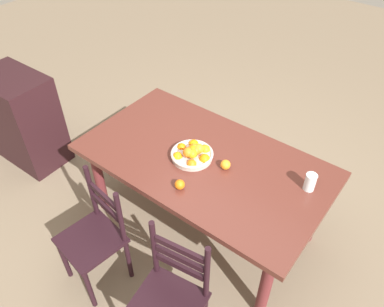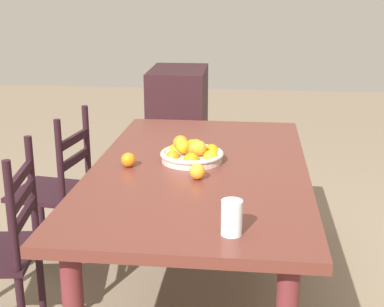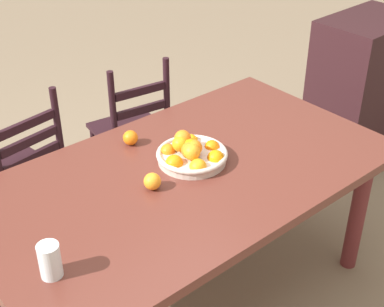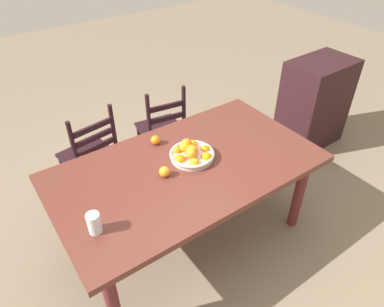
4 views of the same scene
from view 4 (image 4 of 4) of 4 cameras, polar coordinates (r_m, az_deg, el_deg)
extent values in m
plane|color=#786752|center=(2.95, -0.70, -13.20)|extent=(12.00, 12.00, 0.00)
cube|color=#582921|center=(2.44, -0.83, -2.33)|extent=(1.85, 1.04, 0.05)
cylinder|color=maroon|center=(2.26, -12.80, -22.60)|extent=(0.08, 0.08, 0.70)
cylinder|color=maroon|center=(2.91, 17.00, -6.14)|extent=(0.08, 0.08, 0.70)
cylinder|color=maroon|center=(2.75, -19.78, -10.02)|extent=(0.08, 0.08, 0.70)
cylinder|color=maroon|center=(3.31, 6.80, 1.35)|extent=(0.08, 0.08, 0.70)
cube|color=black|center=(3.34, -5.12, 4.04)|extent=(0.44, 0.44, 0.03)
cylinder|color=black|center=(3.65, -3.55, 2.92)|extent=(0.04, 0.04, 0.44)
cylinder|color=black|center=(3.56, -8.45, 1.51)|extent=(0.04, 0.04, 0.44)
cylinder|color=black|center=(3.41, -1.23, 0.11)|extent=(0.04, 0.04, 0.44)
cylinder|color=black|center=(3.30, -6.43, -1.49)|extent=(0.04, 0.04, 0.44)
cylinder|color=black|center=(3.14, -1.34, 7.08)|extent=(0.04, 0.04, 0.46)
cylinder|color=black|center=(3.03, -7.04, 5.58)|extent=(0.04, 0.04, 0.46)
cube|color=black|center=(3.10, -4.11, 5.75)|extent=(0.30, 0.07, 0.04)
cube|color=black|center=(3.04, -4.21, 7.60)|extent=(0.30, 0.07, 0.04)
cube|color=black|center=(3.17, -16.48, -0.34)|extent=(0.47, 0.47, 0.03)
cylinder|color=black|center=(3.49, -14.86, -0.64)|extent=(0.04, 0.04, 0.41)
cylinder|color=black|center=(3.38, -19.97, -3.22)|extent=(0.04, 0.04, 0.41)
cylinder|color=black|center=(3.23, -11.51, -3.45)|extent=(0.04, 0.04, 0.41)
cylinder|color=black|center=(3.12, -16.92, -6.36)|extent=(0.04, 0.04, 0.41)
cylinder|color=black|center=(2.95, -12.62, 3.57)|extent=(0.04, 0.04, 0.49)
cylinder|color=black|center=(2.83, -18.62, 0.67)|extent=(0.04, 0.04, 0.49)
cube|color=black|center=(2.93, -15.33, 1.00)|extent=(0.32, 0.07, 0.04)
cube|color=black|center=(2.87, -15.62, 2.48)|extent=(0.32, 0.07, 0.04)
cube|color=black|center=(2.82, -15.93, 4.02)|extent=(0.32, 0.07, 0.04)
cube|color=black|center=(3.94, 19.26, 7.72)|extent=(0.69, 0.46, 0.93)
cylinder|color=beige|center=(2.48, 0.00, -0.38)|extent=(0.30, 0.30, 0.04)
torus|color=beige|center=(2.46, 0.00, -0.03)|extent=(0.32, 0.32, 0.02)
sphere|color=orange|center=(2.51, 2.18, 0.63)|extent=(0.07, 0.07, 0.07)
sphere|color=orange|center=(2.55, 0.06, 1.40)|extent=(0.07, 0.07, 0.07)
sphere|color=orange|center=(2.50, -2.38, 0.40)|extent=(0.07, 0.07, 0.07)
sphere|color=orange|center=(2.41, -1.99, -1.07)|extent=(0.08, 0.08, 0.08)
sphere|color=orange|center=(2.38, 0.38, -1.64)|extent=(0.08, 0.08, 0.08)
sphere|color=orange|center=(2.43, 2.36, -0.70)|extent=(0.08, 0.08, 0.08)
sphere|color=orange|center=(2.46, -0.87, 1.61)|extent=(0.08, 0.08, 0.08)
sphere|color=orange|center=(2.45, -0.56, 0.75)|extent=(0.06, 0.06, 0.06)
sphere|color=orange|center=(2.44, 0.17, 0.63)|extent=(0.07, 0.07, 0.07)
sphere|color=orange|center=(2.40, -0.13, 0.03)|extent=(0.07, 0.07, 0.07)
sphere|color=orange|center=(2.45, -1.20, 1.03)|extent=(0.07, 0.07, 0.07)
sphere|color=orange|center=(2.42, -0.32, 0.26)|extent=(0.07, 0.07, 0.07)
sphere|color=orange|center=(2.42, 0.21, 0.51)|extent=(0.07, 0.07, 0.07)
sphere|color=orange|center=(2.43, -0.10, 0.68)|extent=(0.07, 0.07, 0.07)
sphere|color=orange|center=(2.62, -5.96, 2.19)|extent=(0.07, 0.07, 0.07)
sphere|color=orange|center=(2.32, -4.50, -2.97)|extent=(0.07, 0.07, 0.07)
cylinder|color=silver|center=(2.03, -15.63, -10.85)|extent=(0.08, 0.08, 0.13)
camera|label=1|loc=(3.28, -47.24, 34.43)|focal=35.34mm
camera|label=2|loc=(2.09, -73.90, -11.12)|focal=51.72mm
camera|label=3|loc=(0.29, -86.19, -48.08)|focal=52.16mm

